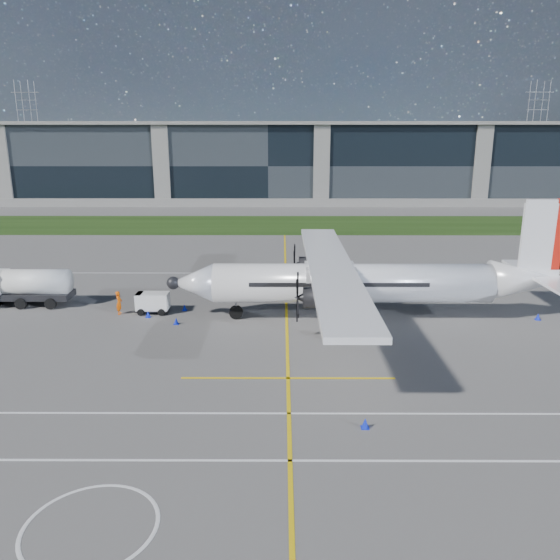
% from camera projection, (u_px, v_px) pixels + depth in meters
% --- Properties ---
extents(ground, '(400.00, 400.00, 0.00)m').
position_uv_depth(ground, '(263.00, 234.00, 74.99)').
color(ground, '#575552').
rests_on(ground, ground).
extents(grass_strip, '(400.00, 18.00, 0.04)m').
position_uv_depth(grass_strip, '(265.00, 225.00, 82.72)').
color(grass_strip, '#1B360E').
rests_on(grass_strip, ground).
extents(terminal_building, '(120.00, 20.00, 15.00)m').
position_uv_depth(terminal_building, '(269.00, 164.00, 111.71)').
color(terminal_building, black).
rests_on(terminal_building, ground).
extents(tree_line, '(400.00, 6.00, 6.00)m').
position_uv_depth(tree_line, '(274.00, 168.00, 170.85)').
color(tree_line, black).
rests_on(tree_line, ground).
extents(pylon_west, '(9.00, 4.60, 30.00)m').
position_uv_depth(pylon_west, '(29.00, 129.00, 177.74)').
color(pylon_west, gray).
rests_on(pylon_west, ground).
extents(pylon_east, '(9.00, 4.60, 30.00)m').
position_uv_depth(pylon_east, '(535.00, 129.00, 177.08)').
color(pylon_east, gray).
rests_on(pylon_east, ground).
extents(yellow_taxiway_centerline, '(0.20, 70.00, 0.01)m').
position_uv_depth(yellow_taxiway_centerline, '(286.00, 296.00, 45.99)').
color(yellow_taxiway_centerline, yellow).
rests_on(yellow_taxiway_centerline, ground).
extents(white_lane_line, '(90.00, 0.15, 0.01)m').
position_uv_depth(white_lane_line, '(218.00, 460.00, 22.82)').
color(white_lane_line, white).
rests_on(white_lane_line, ground).
extents(turboprop_aircraft, '(28.58, 29.64, 8.89)m').
position_uv_depth(turboprop_aircraft, '(367.00, 260.00, 39.23)').
color(turboprop_aircraft, white).
rests_on(turboprop_aircraft, ground).
extents(fuel_tanker_truck, '(7.77, 2.52, 2.91)m').
position_uv_depth(fuel_tanker_truck, '(17.00, 287.00, 43.37)').
color(fuel_tanker_truck, white).
rests_on(fuel_tanker_truck, ground).
extents(baggage_tug, '(2.58, 1.55, 1.55)m').
position_uv_depth(baggage_tug, '(153.00, 303.00, 41.62)').
color(baggage_tug, white).
rests_on(baggage_tug, ground).
extents(ground_crew_person, '(0.63, 0.86, 2.06)m').
position_uv_depth(ground_crew_person, '(119.00, 301.00, 41.23)').
color(ground_crew_person, '#F25907').
rests_on(ground_crew_person, ground).
extents(safety_cone_fwd, '(0.36, 0.36, 0.50)m').
position_uv_depth(safety_cone_fwd, '(148.00, 314.00, 40.67)').
color(safety_cone_fwd, '#0B1EC9').
rests_on(safety_cone_fwd, ground).
extents(safety_cone_portwing, '(0.36, 0.36, 0.50)m').
position_uv_depth(safety_cone_portwing, '(365.00, 423.00, 25.29)').
color(safety_cone_portwing, '#0B1EC9').
rests_on(safety_cone_portwing, ground).
extents(safety_cone_nose_port, '(0.36, 0.36, 0.50)m').
position_uv_depth(safety_cone_nose_port, '(176.00, 321.00, 39.20)').
color(safety_cone_nose_port, '#0B1EC9').
rests_on(safety_cone_nose_port, ground).
extents(safety_cone_stbdwing, '(0.36, 0.36, 0.50)m').
position_uv_depth(safety_cone_stbdwing, '(321.00, 266.00, 55.40)').
color(safety_cone_stbdwing, '#0B1EC9').
rests_on(safety_cone_stbdwing, ground).
extents(safety_cone_nose_stbd, '(0.36, 0.36, 0.50)m').
position_uv_depth(safety_cone_nose_stbd, '(184.00, 307.00, 42.27)').
color(safety_cone_nose_stbd, '#0B1EC9').
rests_on(safety_cone_nose_stbd, ground).
extents(safety_cone_tail, '(0.36, 0.36, 0.50)m').
position_uv_depth(safety_cone_tail, '(538.00, 317.00, 40.12)').
color(safety_cone_tail, '#0B1EC9').
rests_on(safety_cone_tail, ground).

